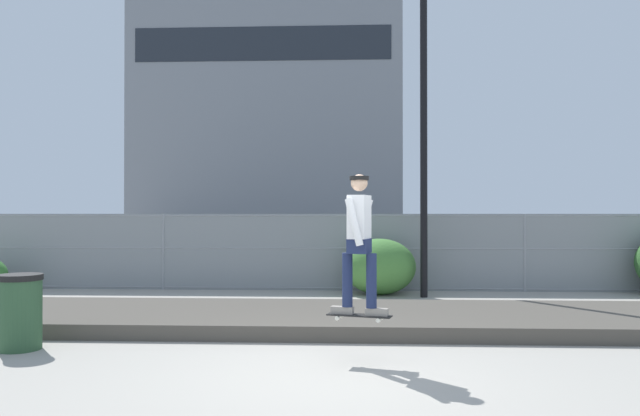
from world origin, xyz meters
TOP-DOWN VIEW (x-y plane):
  - ground_plane at (0.00, 0.00)m, footprint 120.00×120.00m
  - gravel_berm at (0.00, 3.08)m, footprint 16.09×2.80m
  - skateboard at (0.30, 0.55)m, footprint 0.82×0.41m
  - skater at (0.30, 0.55)m, footprint 0.72×0.62m
  - chain_fence at (0.00, 7.58)m, footprint 26.20×0.06m
  - street_lamp at (1.84, 6.51)m, footprint 0.44×0.44m
  - parked_car_near at (-3.30, 10.11)m, footprint 4.44×2.03m
  - parked_car_mid at (3.33, 10.55)m, footprint 4.53×2.22m
  - library_building at (-6.12, 43.03)m, footprint 20.43×12.99m
  - shrub_center at (0.88, 6.90)m, footprint 1.66×1.36m
  - trash_bin at (-4.32, 1.10)m, footprint 0.59×0.59m

SIDE VIEW (x-z plane):
  - ground_plane at x=0.00m, z-range 0.00..0.00m
  - gravel_berm at x=0.00m, z-range 0.00..0.24m
  - trash_bin at x=-4.32m, z-range 0.00..1.03m
  - skateboard at x=0.30m, z-range 0.56..0.63m
  - shrub_center at x=0.88m, z-range 0.00..1.28m
  - parked_car_near at x=-3.30m, z-range 0.01..1.67m
  - parked_car_mid at x=3.33m, z-range 0.01..1.67m
  - chain_fence at x=0.00m, z-range 0.01..1.86m
  - skater at x=0.30m, z-range 0.73..2.47m
  - street_lamp at x=1.84m, z-range 0.86..8.51m
  - library_building at x=-6.12m, z-range 0.00..22.98m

